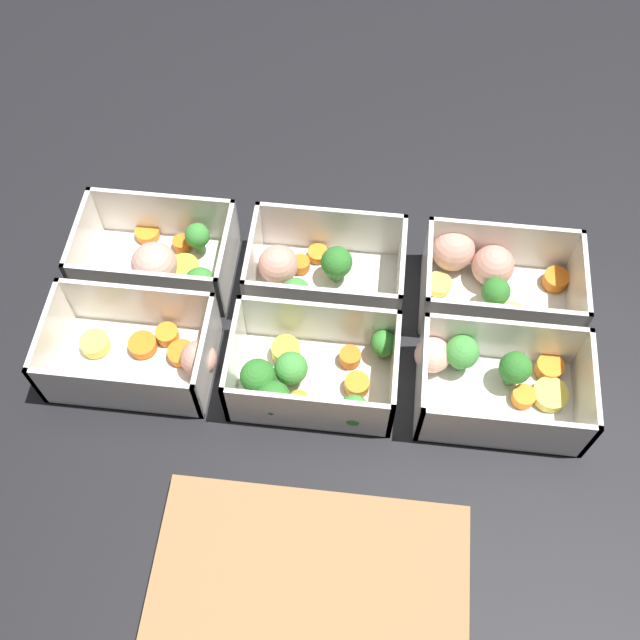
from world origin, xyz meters
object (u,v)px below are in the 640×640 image
container_near_left (490,278)px  container_near_center (316,271)px  container_near_right (163,260)px  container_far_left (493,379)px  container_far_center (309,374)px  container_far_right (142,353)px

container_near_left → container_near_center: 0.19m
container_near_right → container_far_left: bearing=163.7°
container_near_right → container_far_center: 0.21m
container_far_left → container_far_right: 0.36m
container_near_left → container_near_right: size_ratio=1.02×
container_near_left → container_far_right: same height
container_far_left → container_far_right: bearing=1.4°
container_far_left → container_far_center: 0.18m
container_near_left → container_near_center: same height
container_near_right → container_near_left: bearing=-177.4°
container_near_center → container_near_right: same height
container_near_right → container_far_center: bearing=145.4°
container_near_center → container_far_right: 0.20m
container_far_right → container_near_center: bearing=-144.5°
container_near_right → container_far_center: size_ratio=1.00×
container_near_left → container_far_left: same height
container_far_right → container_near_left: bearing=-159.8°
container_near_left → container_far_right: (0.36, 0.13, -0.00)m
container_near_left → container_near_right: bearing=2.6°
container_near_right → container_far_left: (-0.36, 0.11, -0.00)m
container_near_center → container_far_center: same height
container_near_left → container_far_left: (-0.00, 0.12, 0.00)m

